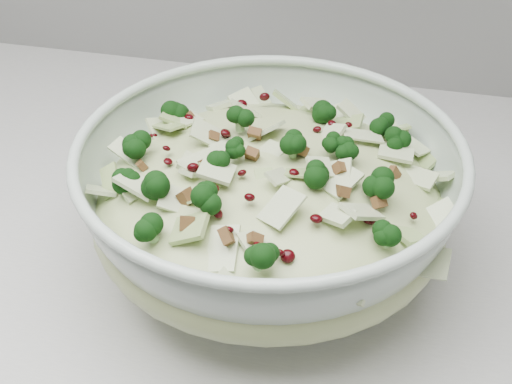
# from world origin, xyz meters

# --- Properties ---
(mixing_bowl) EXTENTS (0.34, 0.34, 0.13)m
(mixing_bowl) POSITION_xyz_m (-0.58, 1.60, 0.97)
(mixing_bowl) COLOR #B8CBBD
(mixing_bowl) RESTS_ON counter
(salad) EXTENTS (0.41, 0.41, 0.13)m
(salad) POSITION_xyz_m (-0.58, 1.60, 0.99)
(salad) COLOR #B9CA8A
(salad) RESTS_ON mixing_bowl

